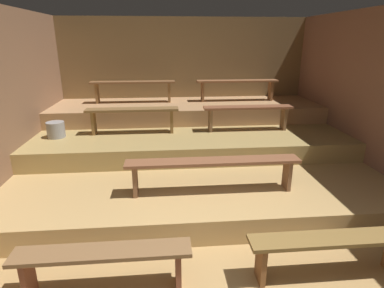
# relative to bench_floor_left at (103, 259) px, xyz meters

# --- Properties ---
(ground) EXTENTS (6.19, 6.29, 0.08)m
(ground) POSITION_rel_bench_floor_left_xyz_m (1.05, 2.06, -0.38)
(ground) COLOR tan
(wall_back) EXTENTS (6.19, 0.06, 2.66)m
(wall_back) POSITION_rel_bench_floor_left_xyz_m (1.05, 4.83, 0.99)
(wall_back) COLOR olive
(wall_back) RESTS_ON ground
(wall_right) EXTENTS (0.06, 6.29, 2.66)m
(wall_right) POSITION_rel_bench_floor_left_xyz_m (3.78, 2.06, 0.99)
(wall_right) COLOR #8A5D4A
(wall_right) RESTS_ON ground
(platform_lower) EXTENTS (5.39, 4.25, 0.31)m
(platform_lower) POSITION_rel_bench_floor_left_xyz_m (1.05, 2.68, -0.19)
(platform_lower) COLOR tan
(platform_lower) RESTS_ON ground
(platform_middle) EXTENTS (5.39, 2.75, 0.31)m
(platform_middle) POSITION_rel_bench_floor_left_xyz_m (1.05, 3.43, 0.12)
(platform_middle) COLOR #A4884F
(platform_middle) RESTS_ON platform_lower
(platform_upper) EXTENTS (5.39, 1.48, 0.31)m
(platform_upper) POSITION_rel_bench_floor_left_xyz_m (1.05, 4.07, 0.43)
(platform_upper) COLOR tan
(platform_upper) RESTS_ON platform_middle
(bench_floor_left) EXTENTS (1.56, 0.25, 0.44)m
(bench_floor_left) POSITION_rel_bench_floor_left_xyz_m (0.00, 0.00, 0.00)
(bench_floor_left) COLOR brown
(bench_floor_left) RESTS_ON ground
(bench_floor_right) EXTENTS (1.56, 0.25, 0.44)m
(bench_floor_right) POSITION_rel_bench_floor_left_xyz_m (2.10, 0.00, 0.00)
(bench_floor_right) COLOR brown
(bench_floor_right) RESTS_ON ground
(bench_lower_center) EXTENTS (2.21, 0.25, 0.44)m
(bench_lower_center) POSITION_rel_bench_floor_left_xyz_m (1.18, 1.27, 0.33)
(bench_lower_center) COLOR brown
(bench_lower_center) RESTS_ON platform_lower
(bench_middle_left) EXTENTS (1.59, 0.25, 0.44)m
(bench_middle_left) POSITION_rel_bench_floor_left_xyz_m (0.03, 3.03, 0.62)
(bench_middle_left) COLOR brown
(bench_middle_left) RESTS_ON platform_middle
(bench_middle_right) EXTENTS (1.59, 0.25, 0.44)m
(bench_middle_right) POSITION_rel_bench_floor_left_xyz_m (2.07, 3.03, 0.62)
(bench_middle_right) COLOR brown
(bench_middle_right) RESTS_ON platform_middle
(bench_upper_left) EXTENTS (1.73, 0.25, 0.44)m
(bench_upper_left) POSITION_rel_bench_floor_left_xyz_m (-0.05, 4.27, 0.94)
(bench_upper_left) COLOR brown
(bench_upper_left) RESTS_ON platform_upper
(bench_upper_right) EXTENTS (1.73, 0.25, 0.44)m
(bench_upper_right) POSITION_rel_bench_floor_left_xyz_m (2.15, 4.27, 0.94)
(bench_upper_right) COLOR brown
(bench_upper_right) RESTS_ON platform_upper
(pail_middle) EXTENTS (0.29, 0.29, 0.26)m
(pail_middle) POSITION_rel_bench_floor_left_xyz_m (-1.24, 2.89, 0.41)
(pail_middle) COLOR gray
(pail_middle) RESTS_ON platform_middle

